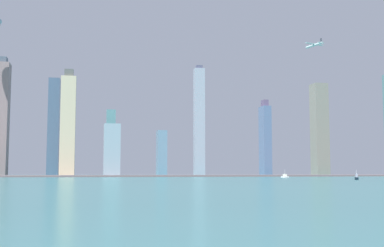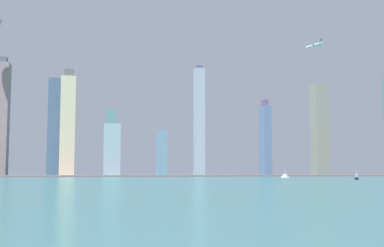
{
  "view_description": "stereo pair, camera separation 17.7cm",
  "coord_description": "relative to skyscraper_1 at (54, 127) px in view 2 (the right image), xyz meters",
  "views": [
    {
      "loc": [
        -170.14,
        -174.09,
        7.55
      ],
      "look_at": [
        -32.02,
        481.23,
        71.83
      ],
      "focal_mm": 46.39,
      "sensor_mm": 36.0,
      "label": 1
    },
    {
      "loc": [
        -169.96,
        -174.12,
        7.55
      ],
      "look_at": [
        -32.02,
        481.23,
        71.83
      ],
      "focal_mm": 46.39,
      "sensor_mm": 36.0,
      "label": 2
    }
  ],
  "objects": [
    {
      "name": "waterfront_pier",
      "position": [
        218.71,
        -78.24,
        -68.93
      ],
      "size": [
        981.11,
        42.79,
        2.24
      ],
      "primitive_type": "cube",
      "color": "slate",
      "rests_on": "ground"
    },
    {
      "name": "skyscraper_1",
      "position": [
        0.0,
        0.0,
        0.0
      ],
      "size": [
        15.68,
        24.56,
        140.11
      ],
      "color": "#47607D",
      "rests_on": "ground"
    },
    {
      "name": "skyscraper_2",
      "position": [
        213.41,
        -4.52,
        12.71
      ],
      "size": [
        15.56,
        12.32,
        168.69
      ],
      "color": "#9DA8B8",
      "rests_on": "ground"
    },
    {
      "name": "skyscraper_3",
      "position": [
        153.74,
        -19.98,
        -36.94
      ],
      "size": [
        13.79,
        19.97,
        66.24
      ],
      "color": "#668EA7",
      "rests_on": "ground"
    },
    {
      "name": "skyscraper_4",
      "position": [
        80.32,
        -60.5,
        -34.87
      ],
      "size": [
        21.73,
        24.99,
        70.38
      ],
      "color": "#91ACBA",
      "rests_on": "ground"
    },
    {
      "name": "skyscraper_5",
      "position": [
        21.72,
        -48.96,
        -0.54
      ],
      "size": [
        19.81,
        17.34,
        145.24
      ],
      "color": "beige",
      "rests_on": "ground"
    },
    {
      "name": "skyscraper_6",
      "position": [
        82.45,
        31.28,
        -19.77
      ],
      "size": [
        13.56,
        21.64,
        100.58
      ],
      "color": "#599398",
      "rests_on": "ground"
    },
    {
      "name": "skyscraper_8",
      "position": [
        405.04,
        -15.78,
        2.43
      ],
      "size": [
        21.56,
        23.84,
        144.97
      ],
      "color": "gray",
      "rests_on": "ground"
    },
    {
      "name": "skyscraper_9",
      "position": [
        -76.69,
        19.89,
        13.75
      ],
      "size": [
        24.15,
        25.34,
        173.1
      ],
      "color": "gray",
      "rests_on": "ground"
    },
    {
      "name": "skyscraper_10",
      "position": [
        310.29,
        -27.45,
        -15.76
      ],
      "size": [
        12.04,
        24.34,
        114.66
      ],
      "color": "slate",
      "rests_on": "ground"
    },
    {
      "name": "boat_0",
      "position": [
        271.25,
        -195.52,
        -68.56
      ],
      "size": [
        5.14,
        11.98,
        9.43
      ],
      "rotation": [
        0.0,
        0.0,
        1.66
      ],
      "color": "white",
      "rests_on": "ground"
    },
    {
      "name": "boat_2",
      "position": [
        275.09,
        -344.5,
        -68.22
      ],
      "size": [
        4.81,
        6.93,
        8.58
      ],
      "rotation": [
        0.0,
        0.0,
        4.31
      ],
      "color": "black",
      "rests_on": "ground"
    },
    {
      "name": "airplane",
      "position": [
        346.59,
        -123.16,
        107.74
      ],
      "size": [
        30.07,
        30.57,
        8.22
      ],
      "rotation": [
        0.0,
        0.0,
        1.88
      ],
      "color": "#A7C8C6"
    }
  ]
}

